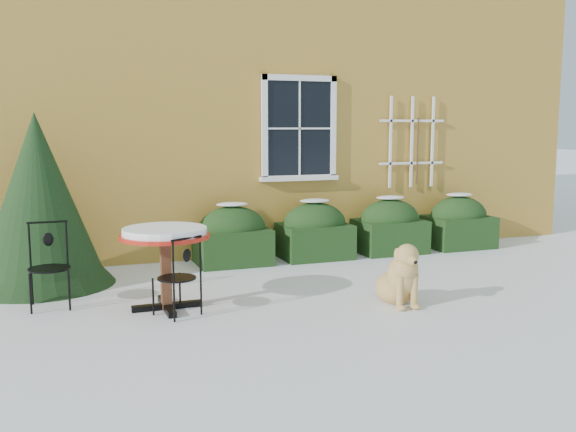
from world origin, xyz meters
name	(u,v)px	position (x,y,z in m)	size (l,w,h in m)	color
ground	(319,307)	(0.00, 0.00, 0.00)	(80.00, 80.00, 0.00)	white
house	(189,67)	(0.00, 7.00, 3.22)	(12.40, 8.40, 6.40)	gold
hedge_row	(353,230)	(1.65, 2.55, 0.40)	(4.95, 0.80, 0.91)	black
evergreen_shrub	(39,217)	(-2.91, 2.14, 0.88)	(1.81, 1.81, 2.19)	black
bistro_table	(165,241)	(-1.61, 0.51, 0.76)	(0.98, 0.98, 0.91)	black
patio_chair_near	(179,276)	(-1.52, 0.21, 0.43)	(0.52, 0.52, 0.87)	black
patio_chair_far	(49,265)	(-2.81, 1.06, 0.47)	(0.45, 0.45, 0.95)	black
dog	(400,279)	(0.91, -0.22, 0.30)	(0.52, 0.82, 0.75)	tan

